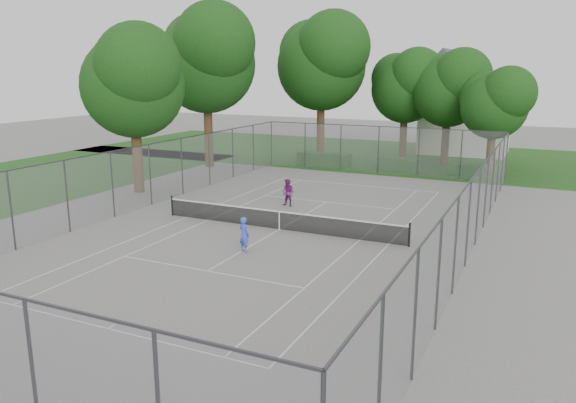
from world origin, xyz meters
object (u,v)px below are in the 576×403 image
at_px(house, 466,112).
at_px(girl_player, 244,234).
at_px(woman_player, 288,193).
at_px(tennis_net, 279,220).

xyz_separation_m(house, girl_player, (-4.17, -34.09, -3.03)).
relative_size(girl_player, woman_player, 0.98).
distance_m(house, woman_player, 26.71).
relative_size(tennis_net, woman_player, 8.14).
distance_m(house, girl_player, 34.47).
xyz_separation_m(tennis_net, woman_player, (-1.64, 4.52, 0.28)).
xyz_separation_m(girl_player, woman_player, (-1.78, 8.23, 0.02)).
relative_size(tennis_net, girl_player, 8.30).
bearing_deg(girl_player, tennis_net, -67.12).
bearing_deg(house, tennis_net, -98.07).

